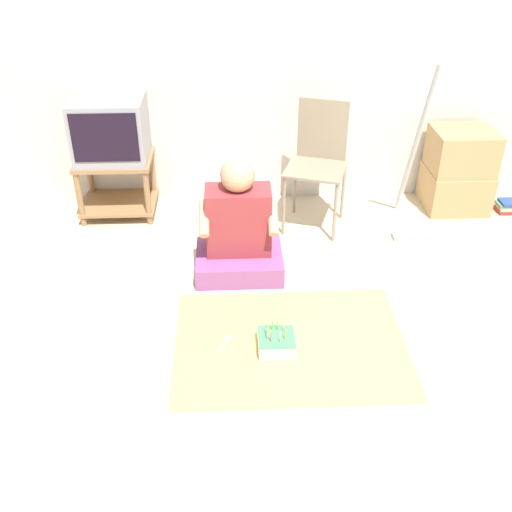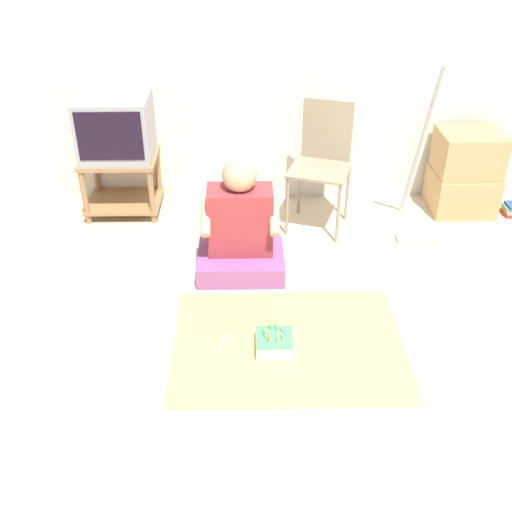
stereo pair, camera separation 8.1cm
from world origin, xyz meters
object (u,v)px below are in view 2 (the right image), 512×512
at_px(tv, 115,128).
at_px(birthday_cake, 274,343).
at_px(person_seated, 240,230).
at_px(dust_mop, 418,185).
at_px(folding_chair, 323,157).
at_px(cardboard_box_stack, 464,173).

distance_m(tv, birthday_cake, 2.10).
xyz_separation_m(tv, person_seated, (0.91, -0.85, -0.39)).
height_order(tv, dust_mop, dust_mop).
bearing_deg(folding_chair, dust_mop, -13.85).
xyz_separation_m(cardboard_box_stack, birthday_cake, (-1.53, -1.66, -0.26)).
bearing_deg(cardboard_box_stack, birthday_cake, -132.75).
distance_m(folding_chair, cardboard_box_stack, 1.17).
relative_size(cardboard_box_stack, dust_mop, 0.50).
distance_m(tv, cardboard_box_stack, 2.66).
height_order(tv, person_seated, tv).
bearing_deg(tv, cardboard_box_stack, -0.46).
distance_m(folding_chair, person_seated, 0.91).
bearing_deg(person_seated, cardboard_box_stack, 25.81).
xyz_separation_m(tv, cardboard_box_stack, (2.63, -0.02, -0.37)).
relative_size(folding_chair, person_seated, 1.06).
bearing_deg(folding_chair, person_seated, -132.81).
xyz_separation_m(folding_chair, dust_mop, (0.67, -0.17, -0.16)).
relative_size(folding_chair, dust_mop, 0.73).
height_order(folding_chair, birthday_cake, folding_chair).
bearing_deg(dust_mop, person_seated, -159.39).
bearing_deg(tv, person_seated, -43.12).
xyz_separation_m(folding_chair, cardboard_box_stack, (1.13, 0.19, -0.22)).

